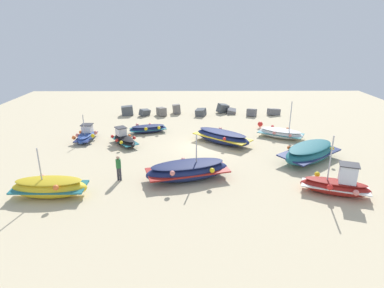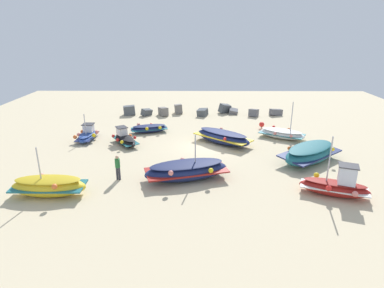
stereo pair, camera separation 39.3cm
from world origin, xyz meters
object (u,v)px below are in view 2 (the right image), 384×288
at_px(fishing_boat_3, 223,137).
at_px(fishing_boat_4, 49,186).
at_px(fishing_boat_2, 282,134).
at_px(fishing_boat_6, 336,186).
at_px(person_walking, 118,166).
at_px(fishing_boat_1, 187,170).
at_px(fishing_boat_5, 87,135).
at_px(fishing_boat_8, 125,139).
at_px(mooring_buoy_0, 262,124).
at_px(fishing_boat_0, 149,128).
at_px(fishing_boat_7, 310,153).

bearing_deg(fishing_boat_3, fishing_boat_4, -100.38).
relative_size(fishing_boat_2, fishing_boat_4, 0.99).
xyz_separation_m(fishing_boat_6, person_walking, (-13.21, 2.01, 0.35)).
bearing_deg(fishing_boat_2, fishing_boat_4, 63.36).
bearing_deg(person_walking, fishing_boat_4, 131.85).
height_order(fishing_boat_4, person_walking, fishing_boat_4).
bearing_deg(fishing_boat_1, fishing_boat_2, -150.73).
distance_m(fishing_boat_4, fishing_boat_6, 16.81).
height_order(fishing_boat_5, fishing_boat_6, fishing_boat_6).
relative_size(fishing_boat_8, mooring_buoy_0, 5.17).
xyz_separation_m(person_walking, mooring_buoy_0, (11.53, 11.61, -0.57)).
distance_m(fishing_boat_3, fishing_boat_5, 11.91).
height_order(fishing_boat_0, fishing_boat_6, fishing_boat_6).
distance_m(fishing_boat_0, fishing_boat_8, 3.73).
bearing_deg(fishing_boat_6, fishing_boat_2, 112.99).
bearing_deg(fishing_boat_2, mooring_buoy_0, -37.86).
distance_m(fishing_boat_2, mooring_buoy_0, 3.24).
relative_size(fishing_boat_1, fishing_boat_2, 1.35).
xyz_separation_m(fishing_boat_0, mooring_buoy_0, (10.88, 1.37, 0.02)).
xyz_separation_m(fishing_boat_1, person_walking, (-4.43, -0.13, 0.34)).
height_order(fishing_boat_0, fishing_boat_1, fishing_boat_1).
bearing_deg(fishing_boat_7, fishing_boat_6, 49.04).
relative_size(fishing_boat_0, mooring_buoy_0, 5.58).
bearing_deg(fishing_boat_6, fishing_boat_4, -159.09).
bearing_deg(fishing_boat_1, mooring_buoy_0, -138.02).
bearing_deg(fishing_boat_4, mooring_buoy_0, 42.33).
height_order(fishing_boat_6, mooring_buoy_0, fishing_boat_6).
distance_m(fishing_boat_0, fishing_boat_5, 5.61).
xyz_separation_m(fishing_boat_0, fishing_boat_1, (3.78, -10.11, 0.25)).
bearing_deg(fishing_boat_6, mooring_buoy_0, 117.53).
bearing_deg(fishing_boat_1, fishing_boat_5, -57.91).
bearing_deg(person_walking, fishing_boat_0, 7.53).
distance_m(fishing_boat_2, fishing_boat_6, 10.63).
xyz_separation_m(fishing_boat_2, fishing_boat_8, (-13.72, -1.73, 0.04)).
relative_size(fishing_boat_0, fishing_boat_1, 0.63).
bearing_deg(fishing_boat_7, fishing_boat_8, -53.10).
distance_m(fishing_boat_2, fishing_boat_5, 17.29).
height_order(fishing_boat_0, fishing_boat_5, fishing_boat_5).
distance_m(fishing_boat_0, fishing_boat_7, 14.60).
xyz_separation_m(fishing_boat_2, fishing_boat_4, (-16.34, -10.75, 0.18)).
bearing_deg(fishing_boat_1, fishing_boat_0, -85.82).
bearing_deg(person_walking, mooring_buoy_0, -33.63).
distance_m(fishing_boat_0, fishing_boat_2, 12.21).
distance_m(fishing_boat_1, person_walking, 4.44).
distance_m(fishing_boat_1, fishing_boat_6, 9.04).
height_order(fishing_boat_2, fishing_boat_7, fishing_boat_2).
xyz_separation_m(fishing_boat_0, fishing_boat_3, (6.69, -3.10, 0.20)).
bearing_deg(fishing_boat_0, fishing_boat_5, -173.24).
distance_m(fishing_boat_3, mooring_buoy_0, 6.13).
bearing_deg(fishing_boat_2, person_walking, 64.08).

